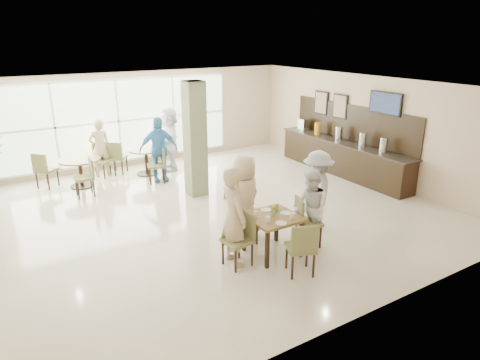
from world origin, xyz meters
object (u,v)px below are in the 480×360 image
round_table_right (146,155)px  adult_a (159,150)px  teen_standing (317,191)px  main_table (273,221)px  teen_left (234,217)px  buffet_counter (343,155)px  adult_standing (100,148)px  teen_right (310,209)px  teen_far (244,198)px  adult_b (169,139)px  round_table_left (80,166)px

round_table_right → adult_a: size_ratio=0.57×
round_table_right → teen_standing: size_ratio=0.61×
main_table → teen_left: teen_left is taller
buffet_counter → adult_standing: bearing=150.4°
main_table → teen_right: size_ratio=0.59×
teen_right → adult_a: 5.17m
teen_standing → adult_standing: teen_standing is taller
teen_far → adult_standing: bearing=-94.0°
teen_standing → adult_a: (-1.59, 4.56, 0.05)m
adult_a → teen_left: bearing=-86.2°
adult_a → adult_b: 1.10m
adult_b → teen_left: bearing=4.0°
teen_left → round_table_right: bearing=-3.5°
adult_a → adult_standing: 1.76m
teen_far → teen_standing: bearing=144.6°
adult_b → buffet_counter: bearing=69.6°
adult_standing → round_table_left: bearing=40.3°
adult_a → adult_standing: (-1.24, 1.25, -0.06)m
round_table_left → teen_far: (2.07, -4.77, 0.27)m
main_table → buffet_counter: bearing=32.1°
round_table_left → teen_right: 6.43m
teen_right → teen_standing: bearing=146.3°
adult_standing → adult_b: bearing=168.6°
main_table → round_table_left: 6.01m
adult_b → teen_far: bearing=10.0°
main_table → round_table_right: same height
round_table_right → adult_standing: bearing=157.5°
main_table → teen_left: (-0.76, 0.09, 0.23)m
buffet_counter → teen_right: 4.76m
buffet_counter → adult_b: 5.03m
teen_left → adult_b: size_ratio=0.95×
teen_far → adult_a: bearing=-106.5°
teen_right → adult_standing: adult_standing is taller
main_table → round_table_right: bearing=92.9°
teen_standing → round_table_left: bearing=-109.7°
teen_left → adult_a: size_ratio=0.99×
buffet_counter → teen_right: size_ratio=3.12×
teen_far → buffet_counter: bearing=-174.9°
round_table_left → buffet_counter: (6.64, -2.79, -0.01)m
round_table_left → adult_standing: 0.95m
teen_right → adult_standing: size_ratio=0.92×
teen_left → teen_right: 1.55m
round_table_right → teen_left: teen_left is taller
teen_left → adult_b: 5.86m
main_table → buffet_counter: buffet_counter is taller
round_table_right → teen_right: 5.95m
round_table_left → teen_standing: 6.30m
round_table_right → teen_left: bearing=-94.8°
round_table_right → teen_standing: bearing=-72.5°
round_table_right → teen_far: teen_far is taller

